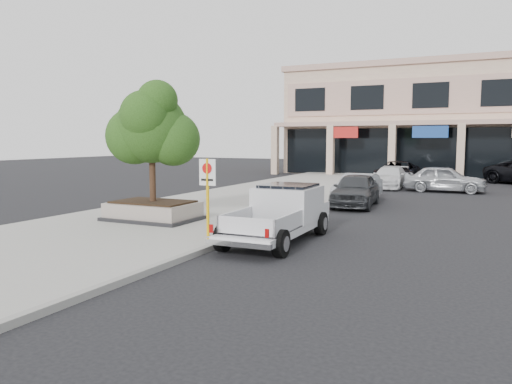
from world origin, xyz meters
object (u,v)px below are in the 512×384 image
at_px(planter, 153,211).
at_px(pickup_truck, 277,214).
at_px(no_parking_sign, 208,186).
at_px(lot_car_a, 445,179).
at_px(planter_tree, 157,128).
at_px(curb_car_b, 358,188).
at_px(curb_car_d, 397,172).
at_px(curb_car_c, 390,177).
at_px(curb_car_a, 355,190).

height_order(planter, pickup_truck, pickup_truck).
relative_size(no_parking_sign, lot_car_a, 0.51).
distance_m(planter_tree, pickup_truck, 5.86).
bearing_deg(curb_car_b, curb_car_d, 93.16).
distance_m(planter_tree, curb_car_c, 17.97).
bearing_deg(pickup_truck, lot_car_a, 78.70).
bearing_deg(pickup_truck, no_parking_sign, -160.59).
bearing_deg(curb_car_a, lot_car_a, 64.94).
distance_m(planter_tree, curb_car_a, 9.60).
bearing_deg(curb_car_c, pickup_truck, -89.88).
bearing_deg(planter_tree, no_parking_sign, -30.67).
relative_size(pickup_truck, curb_car_d, 0.94).
relative_size(planter, curb_car_d, 0.58).
bearing_deg(planter, pickup_truck, -11.14).
bearing_deg(planter_tree, pickup_truck, -13.07).
distance_m(planter_tree, lot_car_a, 18.20).
bearing_deg(planter, no_parking_sign, -27.62).
xyz_separation_m(planter, planter_tree, (0.13, 0.15, 2.94)).
relative_size(planter_tree, curb_car_d, 0.72).
height_order(planter, no_parking_sign, no_parking_sign).
xyz_separation_m(curb_car_a, curb_car_d, (-0.42, 12.91, 0.02)).
bearing_deg(pickup_truck, curb_car_c, 89.61).
height_order(no_parking_sign, curb_car_c, no_parking_sign).
xyz_separation_m(planter_tree, curb_car_b, (4.80, 9.54, -2.74)).
height_order(curb_car_a, lot_car_a, lot_car_a).
xyz_separation_m(pickup_truck, lot_car_a, (3.12, 17.20, -0.06)).
height_order(no_parking_sign, curb_car_a, no_parking_sign).
relative_size(planter_tree, curb_car_a, 0.90).
height_order(curb_car_a, curb_car_c, curb_car_a).
bearing_deg(pickup_truck, curb_car_d, 89.90).
relative_size(no_parking_sign, curb_car_c, 0.50).
xyz_separation_m(planter, lot_car_a, (8.37, 16.17, 0.29)).
relative_size(curb_car_b, lot_car_a, 0.91).
bearing_deg(curb_car_b, planter_tree, -113.73).
distance_m(pickup_truck, curb_car_a, 8.82).
xyz_separation_m(planter, curb_car_c, (5.05, 17.21, 0.19)).
bearing_deg(planter, lot_car_a, 62.63).
relative_size(curb_car_b, curb_car_c, 0.89).
bearing_deg(planter_tree, curb_car_c, 73.93).
distance_m(curb_car_b, curb_car_d, 10.99).
distance_m(curb_car_a, curb_car_b, 1.95).
bearing_deg(curb_car_c, no_parking_sign, -95.67).
height_order(planter_tree, curb_car_d, planter_tree).
height_order(curb_car_b, curb_car_d, curb_car_d).
xyz_separation_m(planter_tree, curb_car_c, (4.91, 17.06, -2.75)).
bearing_deg(curb_car_d, planter, -104.58).
bearing_deg(planter, curb_car_c, 73.66).
height_order(pickup_truck, curb_car_c, pickup_truck).
height_order(planter, lot_car_a, lot_car_a).
height_order(planter_tree, curb_car_c, planter_tree).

